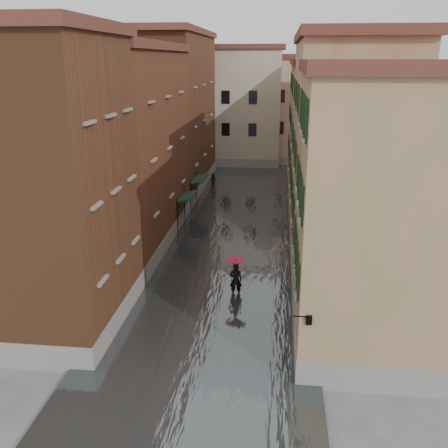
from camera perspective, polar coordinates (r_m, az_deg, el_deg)
The scene contains 16 objects.
ground at distance 25.58m, azimuth -1.27°, elevation -9.65°, with size 120.00×120.00×0.00m, color #5A5A5C.
floodwater at distance 37.45m, azimuth 1.36°, elevation -0.18°, with size 10.00×60.00×0.20m, color #43484A.
building_left_near at distance 23.39m, azimuth -19.37°, elevation 3.67°, with size 6.00×8.00×13.00m, color brown.
building_left_mid at distance 33.45m, azimuth -11.35°, elevation 8.10°, with size 6.00×14.00×12.50m, color brown.
building_left_far at distance 47.72m, azimuth -5.97°, elevation 12.26°, with size 6.00×16.00×14.00m, color brown.
building_right_near at distance 21.68m, azimuth 16.55°, elevation 0.78°, with size 6.00×8.00×11.50m, color olive.
building_right_mid at distance 32.10m, azimuth 13.46°, elevation 7.98°, with size 6.00×14.00×13.00m, color tan.
building_right_far at distance 46.96m, azimuth 11.32°, elevation 10.37°, with size 6.00×16.00×11.50m, color olive.
building_end_cream at distance 60.93m, azimuth 0.66°, elevation 13.20°, with size 12.00×9.00×13.00m, color #C6B29D.
building_end_pink at distance 62.73m, azimuth 9.26°, elevation 12.66°, with size 10.00×9.00×12.00m, color tan.
awning_near at distance 36.30m, azimuth -4.26°, elevation 3.06°, with size 1.09×2.73×2.80m.
awning_far at distance 41.52m, azimuth -2.88°, elevation 5.07°, with size 1.09×3.11×2.80m.
wall_lantern at distance 18.74m, azimuth 9.62°, elevation -10.68°, with size 0.71×0.22×0.35m.
window_planters at distance 23.29m, azimuth 8.54°, elevation -3.27°, with size 0.59×8.11×0.84m.
pedestrian_main at distance 26.33m, azimuth 1.35°, elevation -5.75°, with size 1.00×1.00×2.06m.
pedestrian_far at distance 48.77m, azimuth -1.22°, elevation 4.99°, with size 0.70×0.55×1.44m, color black.
Camera 1 is at (3.07, -22.37, 12.03)m, focal length 40.00 mm.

